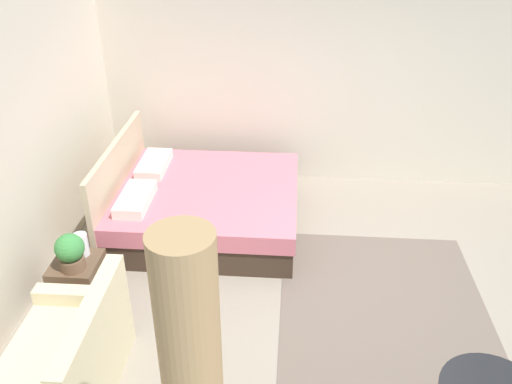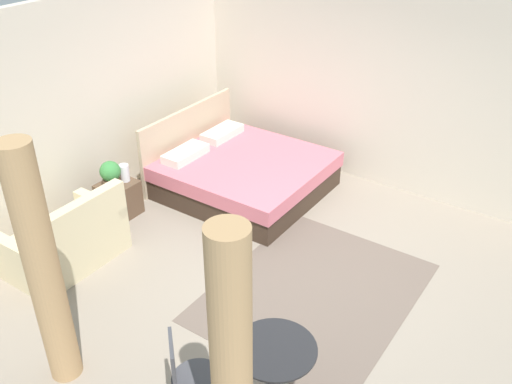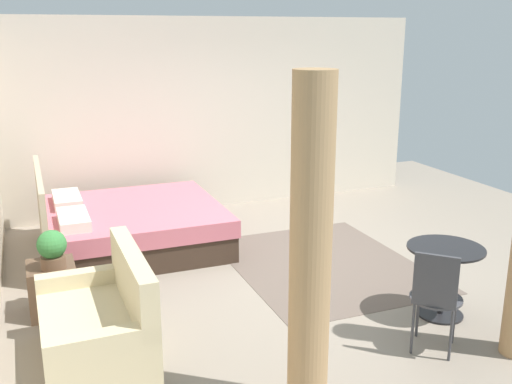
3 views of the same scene
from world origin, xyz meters
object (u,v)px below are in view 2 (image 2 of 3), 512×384
object	(u,v)px
bed	(242,173)
balcony_table	(275,365)
nightstand	(119,199)
couch	(67,242)
potted_plant	(111,174)
cafe_chair_near_window	(186,373)
vase	(124,173)

from	to	relation	value
bed	balcony_table	distance (m)	3.77
bed	nightstand	world-z (taller)	bed
balcony_table	couch	bearing A→B (deg)	83.94
couch	potted_plant	size ratio (longest dim) A/B	3.57
couch	cafe_chair_near_window	distance (m)	2.71
nightstand	cafe_chair_near_window	distance (m)	3.48
balcony_table	cafe_chair_near_window	xyz separation A→B (m)	(-0.53, 0.52, 0.07)
balcony_table	cafe_chair_near_window	world-z (taller)	cafe_chair_near_window
vase	balcony_table	world-z (taller)	vase
bed	nightstand	bearing A→B (deg)	146.59
bed	couch	distance (m)	2.64
bed	potted_plant	size ratio (longest dim) A/B	5.77
bed	couch	size ratio (longest dim) A/B	1.62
potted_plant	bed	bearing A→B (deg)	-30.94
nightstand	vase	world-z (taller)	vase
nightstand	vase	distance (m)	0.38
bed	potted_plant	distance (m)	1.87
balcony_table	potted_plant	bearing A→B (deg)	68.54
potted_plant	vase	bearing A→B (deg)	-1.90
balcony_table	cafe_chair_near_window	bearing A→B (deg)	135.50
couch	potted_plant	bearing A→B (deg)	15.64
potted_plant	vase	size ratio (longest dim) A/B	1.60
potted_plant	cafe_chair_near_window	world-z (taller)	cafe_chair_near_window
bed	cafe_chair_near_window	distance (m)	3.92
vase	couch	bearing A→B (deg)	-167.42
nightstand	balcony_table	size ratio (longest dim) A/B	0.68
couch	vase	xyz separation A→B (m)	(1.21, 0.27, 0.29)
vase	cafe_chair_near_window	size ratio (longest dim) A/B	0.25
nightstand	balcony_table	xyz separation A→B (m)	(-1.42, -3.39, 0.24)
bed	balcony_table	xyz separation A→B (m)	(-2.89, -2.42, 0.20)
bed	vase	bearing A→B (deg)	145.32
nightstand	couch	bearing A→B (deg)	-164.35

